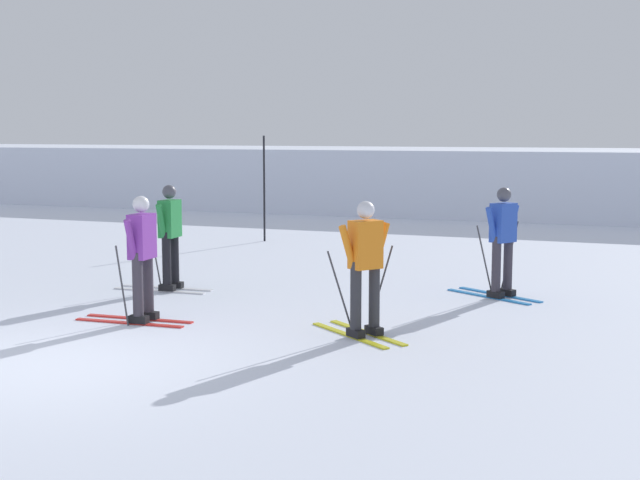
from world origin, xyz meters
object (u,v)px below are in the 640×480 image
skier_orange (365,265)px  trail_marker_pole (264,189)px  skier_green (170,234)px  skier_purple (142,255)px  skier_blue (502,239)px

skier_orange → trail_marker_pole: size_ratio=0.70×
skier_green → skier_purple: 2.35m
trail_marker_pole → skier_blue: bearing=-38.6°
trail_marker_pole → skier_purple: bearing=-76.4°
skier_orange → trail_marker_pole: trail_marker_pole is taller
skier_green → skier_orange: 4.36m
skier_green → skier_blue: size_ratio=1.00×
trail_marker_pole → skier_green: bearing=-79.3°
skier_orange → skier_blue: bearing=69.6°
skier_orange → trail_marker_pole: bearing=121.8°
skier_orange → skier_purple: bearing=-175.2°
skier_blue → trail_marker_pole: trail_marker_pole is taller
skier_orange → skier_blue: 3.42m
skier_blue → skier_purple: bearing=-140.8°
skier_green → skier_blue: 5.26m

